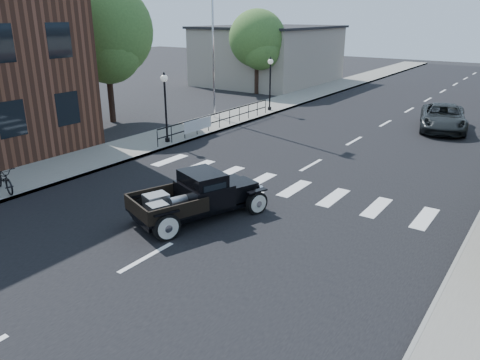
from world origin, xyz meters
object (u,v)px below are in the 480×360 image
Objects in this scene: flagpole at (213,18)px; hotrod_pickup at (198,195)px; motorcycle at (3,179)px; second_car at (443,118)px.

hotrod_pickup is at bearing -54.45° from flagpole.
flagpole is 6.63× the size of motorcycle.
flagpole is at bearing 145.69° from hotrod_pickup.
second_car is at bearing 98.06° from hotrod_pickup.
hotrod_pickup is 17.72m from second_car.
hotrod_pickup reaches higher than motorcycle.
flagpole is at bearing -171.13° from second_car.
flagpole reaches higher than hotrod_pickup.
hotrod_pickup is 0.88× the size of second_car.
flagpole is 2.60× the size of hotrod_pickup.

